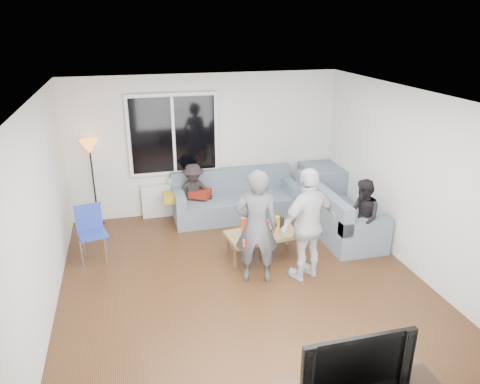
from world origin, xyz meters
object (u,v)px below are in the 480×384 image
object	(u,v)px
sofa_back_section	(236,196)
spectator_back	(194,193)
side_chair	(93,234)
floor_lamp	(94,184)
television	(353,358)
sofa_right_section	(339,209)
player_left	(256,227)
coffee_table	(262,244)
spectator_right	(362,217)
player_right	(308,225)

from	to	relation	value
sofa_back_section	spectator_back	xyz separation A→B (m)	(-0.78, 0.03, 0.12)
side_chair	floor_lamp	size ratio (longest dim) A/B	0.55
sofa_back_section	spectator_back	distance (m)	0.79
television	sofa_back_section	bearing A→B (deg)	88.32
sofa_right_section	player_left	distance (m)	2.19
coffee_table	spectator_right	world-z (taller)	spectator_right
side_chair	player_right	distance (m)	3.25
coffee_table	player_right	distance (m)	1.06
coffee_table	spectator_back	world-z (taller)	spectator_back
sofa_right_section	floor_lamp	distance (m)	4.31
coffee_table	spectator_back	distance (m)	1.82
player_left	spectator_back	size ratio (longest dim) A/B	1.52
player_right	coffee_table	bearing A→B (deg)	-78.49
floor_lamp	sofa_right_section	bearing A→B (deg)	-18.55
sofa_back_section	coffee_table	bearing A→B (deg)	-88.63
floor_lamp	spectator_right	distance (m)	4.60
player_left	player_right	size ratio (longest dim) A/B	1.00
coffee_table	side_chair	xyz separation A→B (m)	(-2.54, 0.52, 0.23)
sofa_back_section	player_left	distance (m)	2.26
sofa_right_section	player_right	bearing A→B (deg)	138.51
sofa_right_section	coffee_table	size ratio (longest dim) A/B	1.82
sofa_right_section	floor_lamp	xyz separation A→B (m)	(-4.07, 1.37, 0.36)
spectator_right	spectator_back	world-z (taller)	spectator_right
player_right	spectator_right	distance (m)	1.22
sofa_back_section	sofa_right_section	distance (m)	1.89
coffee_table	spectator_back	bearing A→B (deg)	117.18
coffee_table	spectator_right	size ratio (longest dim) A/B	0.91
side_chair	player_left	size ratio (longest dim) A/B	0.52
spectator_right	player_right	bearing A→B (deg)	-55.74
sofa_back_section	floor_lamp	bearing A→B (deg)	173.05
coffee_table	television	distance (m)	3.26
side_chair	player_left	bearing A→B (deg)	-41.53
player_left	player_right	world-z (taller)	player_left
spectator_right	player_left	bearing A→B (deg)	-67.44
coffee_table	sofa_back_section	bearing A→B (deg)	91.37
floor_lamp	player_left	distance (m)	3.37
sofa_back_section	spectator_right	distance (m)	2.43
side_chair	television	world-z (taller)	television
sofa_back_section	side_chair	world-z (taller)	side_chair
floor_lamp	television	world-z (taller)	floor_lamp
player_left	player_right	xyz separation A→B (m)	(0.72, -0.10, -0.00)
coffee_table	player_right	size ratio (longest dim) A/B	0.67
floor_lamp	player_left	world-z (taller)	player_left
player_right	side_chair	bearing A→B (deg)	-41.46
coffee_table	side_chair	bearing A→B (deg)	168.34
sofa_right_section	television	bearing A→B (deg)	155.27
floor_lamp	spectator_right	xyz separation A→B (m)	(4.07, -2.15, -0.17)
side_chair	sofa_right_section	bearing A→B (deg)	-14.40
player_left	television	distance (m)	2.57
side_chair	television	distance (m)	4.43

